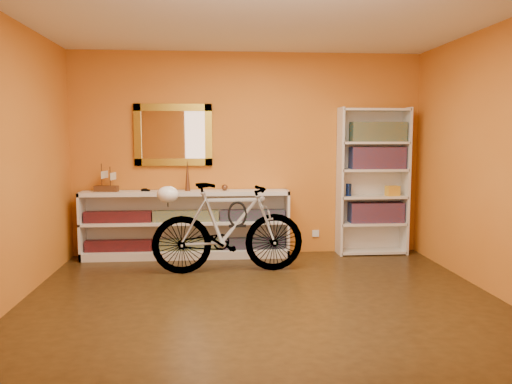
{
  "coord_description": "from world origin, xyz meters",
  "views": [
    {
      "loc": [
        -0.43,
        -4.62,
        1.53
      ],
      "look_at": [
        0.0,
        0.7,
        0.95
      ],
      "focal_mm": 35.93,
      "sensor_mm": 36.0,
      "label": 1
    }
  ],
  "objects": [
    {
      "name": "helmet",
      "position": [
        -0.95,
        1.01,
        0.9
      ],
      "size": [
        0.24,
        0.23,
        0.18
      ],
      "primitive_type": "ellipsoid",
      "color": "white",
      "rests_on": "bicycle"
    },
    {
      "name": "console_unit",
      "position": [
        -0.8,
        1.81,
        0.42
      ],
      "size": [
        2.6,
        0.35,
        0.85
      ],
      "primitive_type": null,
      "color": "silver",
      "rests_on": "floor"
    },
    {
      "name": "cd_row_lower",
      "position": [
        -0.8,
        1.79,
        0.17
      ],
      "size": [
        2.5,
        0.13,
        0.14
      ],
      "primitive_type": "cube",
      "color": "black",
      "rests_on": "console_unit"
    },
    {
      "name": "toy_car",
      "position": [
        -1.29,
        1.81,
        0.85
      ],
      "size": [
        0.0,
        0.0,
        0.0
      ],
      "primitive_type": "imported",
      "rotation": [
        0.0,
        0.0,
        1.3
      ],
      "color": "black",
      "rests_on": "console_unit"
    },
    {
      "name": "left_wall",
      "position": [
        -2.25,
        0.0,
        1.3
      ],
      "size": [
        0.01,
        4.0,
        2.6
      ],
      "primitive_type": "cube",
      "color": "#C4691D",
      "rests_on": "ground"
    },
    {
      "name": "bicycle",
      "position": [
        -0.28,
        1.05,
        0.51
      ],
      "size": [
        0.55,
        1.76,
        1.02
      ],
      "primitive_type": "imported",
      "rotation": [
        0.0,
        0.0,
        1.63
      ],
      "color": "silver",
      "rests_on": "floor"
    },
    {
      "name": "wall_socket",
      "position": [
        0.9,
        1.99,
        0.25
      ],
      "size": [
        0.09,
        0.02,
        0.09
      ],
      "primitive_type": "cube",
      "color": "silver",
      "rests_on": "back_wall"
    },
    {
      "name": "yellow_bag",
      "position": [
        1.86,
        1.8,
        0.83
      ],
      "size": [
        0.18,
        0.13,
        0.13
      ],
      "primitive_type": "cube",
      "rotation": [
        0.0,
        0.0,
        0.15
      ],
      "color": "gold",
      "rests_on": "bookcase"
    },
    {
      "name": "ceiling",
      "position": [
        0.0,
        0.0,
        2.6
      ],
      "size": [
        4.5,
        4.0,
        0.01
      ],
      "primitive_type": "cube",
      "color": "silver",
      "rests_on": "ground"
    },
    {
      "name": "book_row_c",
      "position": [
        1.66,
        1.84,
        1.59
      ],
      "size": [
        0.7,
        0.22,
        0.25
      ],
      "primitive_type": "cube",
      "color": "#1C5663",
      "rests_on": "bookcase"
    },
    {
      "name": "book_row_b",
      "position": [
        1.66,
        1.84,
        1.25
      ],
      "size": [
        0.7,
        0.22,
        0.28
      ],
      "primitive_type": "cube",
      "color": "maroon",
      "rests_on": "bookcase"
    },
    {
      "name": "gilt_mirror",
      "position": [
        -0.95,
        1.97,
        1.55
      ],
      "size": [
        0.98,
        0.06,
        0.78
      ],
      "primitive_type": "cube",
      "color": "olive",
      "rests_on": "back_wall"
    },
    {
      "name": "book_row_a",
      "position": [
        1.66,
        1.84,
        0.55
      ],
      "size": [
        0.7,
        0.22,
        0.26
      ],
      "primitive_type": "cube",
      "color": "maroon",
      "rests_on": "bookcase"
    },
    {
      "name": "u_lock",
      "position": [
        -0.18,
        1.05,
        0.66
      ],
      "size": [
        0.22,
        0.02,
        0.22
      ],
      "primitive_type": "torus",
      "rotation": [
        1.57,
        0.0,
        0.0
      ],
      "color": "black",
      "rests_on": "bicycle"
    },
    {
      "name": "floor",
      "position": [
        0.0,
        0.0,
        -0.01
      ],
      "size": [
        4.5,
        4.0,
        0.01
      ],
      "primitive_type": "cube",
      "color": "black",
      "rests_on": "ground"
    },
    {
      "name": "red_tin",
      "position": [
        1.41,
        1.87,
        1.56
      ],
      "size": [
        0.15,
        0.15,
        0.19
      ],
      "primitive_type": "cube",
      "rotation": [
        0.0,
        0.0,
        -0.02
      ],
      "color": "maroon",
      "rests_on": "bookcase"
    },
    {
      "name": "back_wall",
      "position": [
        0.0,
        2.0,
        1.3
      ],
      "size": [
        4.5,
        0.01,
        2.6
      ],
      "primitive_type": "cube",
      "color": "#C4691D",
      "rests_on": "ground"
    },
    {
      "name": "decorative_orb",
      "position": [
        -0.31,
        1.81,
        0.89
      ],
      "size": [
        0.08,
        0.08,
        0.08
      ],
      "primitive_type": "sphere",
      "color": "brown",
      "rests_on": "console_unit"
    },
    {
      "name": "travel_mug",
      "position": [
        1.29,
        1.82,
        0.85
      ],
      "size": [
        0.07,
        0.07,
        0.16
      ],
      "primitive_type": "cylinder",
      "color": "navy",
      "rests_on": "bookcase"
    },
    {
      "name": "bookcase",
      "position": [
        1.61,
        1.84,
        0.95
      ],
      "size": [
        0.9,
        0.3,
        1.9
      ],
      "primitive_type": null,
      "color": "silver",
      "rests_on": "floor"
    },
    {
      "name": "right_wall",
      "position": [
        2.25,
        0.0,
        1.3
      ],
      "size": [
        0.01,
        4.0,
        2.6
      ],
      "primitive_type": "cube",
      "color": "#C4691D",
      "rests_on": "ground"
    },
    {
      "name": "model_ship",
      "position": [
        -1.77,
        1.81,
        1.02
      ],
      "size": [
        0.31,
        0.16,
        0.35
      ],
      "primitive_type": null,
      "rotation": [
        0.0,
        0.0,
        -0.19
      ],
      "color": "#422412",
      "rests_on": "console_unit"
    },
    {
      "name": "bronze_ornament",
      "position": [
        -0.77,
        1.81,
        1.04
      ],
      "size": [
        0.07,
        0.07,
        0.39
      ],
      "primitive_type": "cone",
      "color": "brown",
      "rests_on": "console_unit"
    },
    {
      "name": "cd_row_upper",
      "position": [
        -0.8,
        1.79,
        0.54
      ],
      "size": [
        2.5,
        0.13,
        0.14
      ],
      "primitive_type": "cube",
      "color": "navy",
      "rests_on": "console_unit"
    }
  ]
}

